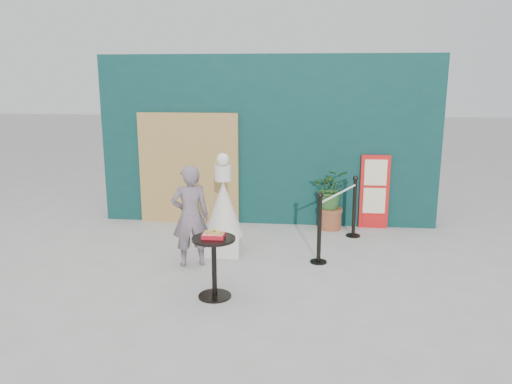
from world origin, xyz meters
TOP-DOWN VIEW (x-y plane):
  - ground at (0.00, 0.00)m, footprint 60.00×60.00m
  - back_wall at (0.00, 3.15)m, footprint 6.00×0.30m
  - bamboo_fence at (-1.40, 2.94)m, footprint 1.80×0.08m
  - woman at (-0.88, 0.83)m, footprint 0.61×0.51m
  - menu_board at (1.90, 2.95)m, footprint 0.50×0.07m
  - statue at (-0.50, 1.37)m, footprint 0.60×0.60m
  - cafe_table at (-0.36, -0.18)m, footprint 0.52×0.52m
  - food_basket at (-0.36, -0.18)m, footprint 0.26×0.19m
  - planter at (1.14, 2.80)m, footprint 0.63×0.55m
  - stanchion_barrier at (1.21, 1.76)m, footprint 0.84×1.54m

SIDE VIEW (x-z plane):
  - ground at x=0.00m, z-range 0.00..0.00m
  - stanchion_barrier at x=1.21m, z-range -0.02..1.01m
  - cafe_table at x=-0.36m, z-range 0.12..0.87m
  - planter at x=1.14m, z-range 0.09..1.16m
  - statue at x=-0.50m, z-range -0.14..1.39m
  - menu_board at x=1.90m, z-range 0.00..1.30m
  - woman at x=-0.88m, z-range 0.00..1.44m
  - food_basket at x=-0.36m, z-range 0.73..0.84m
  - bamboo_fence at x=-1.40m, z-range 0.00..2.00m
  - back_wall at x=0.00m, z-range 0.00..3.00m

